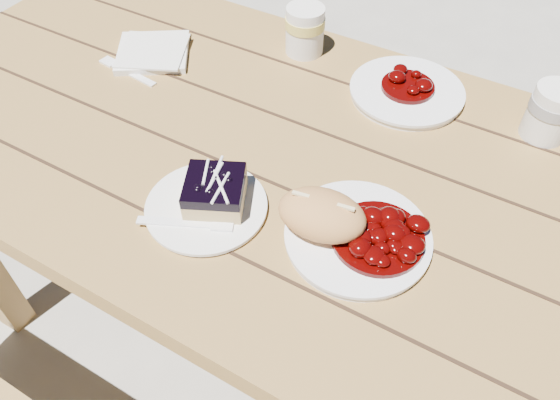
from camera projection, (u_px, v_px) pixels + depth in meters
The scene contains 14 objects.
ground at pixel (335, 371), 1.50m from camera, with size 60.00×60.00×0.00m, color #9E998E.
picnic_table at pixel (358, 241), 1.06m from camera, with size 2.00×1.55×0.75m.
main_plate at pixel (357, 238), 0.85m from camera, with size 0.22×0.22×0.02m, color white.
goulash_stew at pixel (379, 232), 0.82m from camera, with size 0.14×0.14×0.04m, color #3E0302, non-canonical shape.
bread_roll at pixel (322, 215), 0.82m from camera, with size 0.14×0.09×0.07m, color tan.
dessert_plate at pixel (206, 207), 0.90m from camera, with size 0.19×0.19×0.01m, color white.
blueberry_cake at pixel (215, 191), 0.88m from camera, with size 0.12×0.12×0.05m.
fork_dessert at pixel (176, 222), 0.87m from camera, with size 0.03×0.16×0.01m, color white, non-canonical shape.
coffee_cup at pixel (551, 113), 0.98m from camera, with size 0.08×0.08×0.10m, color white.
napkin_stack at pixel (153, 52), 1.19m from camera, with size 0.15×0.15×0.01m, color white.
fork_table at pixel (133, 74), 1.14m from camera, with size 0.03×0.16×0.01m, color white, non-canonical shape.
second_plate at pixel (406, 92), 1.10m from camera, with size 0.22×0.22×0.02m, color white.
second_stew at pixel (409, 80), 1.07m from camera, with size 0.11×0.11×0.04m, color #3E0302, non-canonical shape.
second_cup at pixel (305, 30), 1.17m from camera, with size 0.08×0.08×0.10m, color white.
Camera 1 is at (0.19, -0.63, 1.43)m, focal length 35.00 mm.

